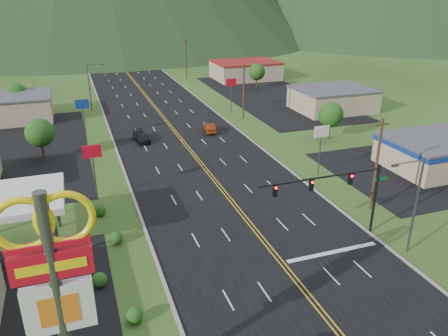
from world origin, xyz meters
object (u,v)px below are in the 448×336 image
object	(u,v)px
streetlight_west	(91,84)
streetlight_east	(414,200)
car_red_far	(210,128)
pylon_sign	(55,284)
gas_canopy	(3,201)
traffic_signal	(340,187)
car_dark_mid	(141,137)

from	to	relation	value
streetlight_west	streetlight_east	bearing A→B (deg)	-69.14
car_red_far	pylon_sign	bearing A→B (deg)	73.88
pylon_sign	car_red_far	xyz separation A→B (m)	(22.37, 47.41, -8.57)
streetlight_west	gas_canopy	size ratio (longest dim) A/B	0.90
traffic_signal	streetlight_west	xyz separation A→B (m)	(-18.16, 56.00, -0.15)
traffic_signal	streetlight_east	xyz separation A→B (m)	(4.70, -4.00, -0.15)
car_dark_mid	car_red_far	xyz separation A→B (m)	(11.36, 1.00, 0.03)
pylon_sign	car_dark_mid	world-z (taller)	pylon_sign
streetlight_east	car_red_far	xyz separation A→B (m)	(-5.81, 39.41, -4.45)
streetlight_west	car_dark_mid	size ratio (longest dim) A/B	1.87
pylon_sign	car_dark_mid	size ratio (longest dim) A/B	2.91
traffic_signal	car_dark_mid	world-z (taller)	traffic_signal
streetlight_west	car_red_far	world-z (taller)	streetlight_west
car_dark_mid	pylon_sign	bearing A→B (deg)	-109.65
traffic_signal	streetlight_east	bearing A→B (deg)	-40.39
gas_canopy	car_red_far	xyz separation A→B (m)	(27.37, 27.41, -4.14)
traffic_signal	car_dark_mid	xyz separation A→B (m)	(-12.48, 34.41, -4.63)
car_dark_mid	streetlight_west	bearing A→B (deg)	98.44
car_red_far	traffic_signal	bearing A→B (deg)	100.94
streetlight_east	pylon_sign	bearing A→B (deg)	-164.15
streetlight_east	car_dark_mid	distance (m)	42.31
gas_canopy	streetlight_east	bearing A→B (deg)	-19.88
gas_canopy	streetlight_west	bearing A→B (deg)	77.87
car_dark_mid	car_red_far	size ratio (longest dim) A/B	1.09
streetlight_east	streetlight_west	bearing A→B (deg)	110.86
traffic_signal	gas_canopy	distance (m)	29.59
pylon_sign	car_dark_mid	bearing A→B (deg)	76.66
pylon_sign	traffic_signal	size ratio (longest dim) A/B	1.07
streetlight_west	car_red_far	bearing A→B (deg)	-50.37
traffic_signal	streetlight_west	size ratio (longest dim) A/B	1.46
streetlight_east	gas_canopy	size ratio (longest dim) A/B	0.90
streetlight_east	car_red_far	distance (m)	40.08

